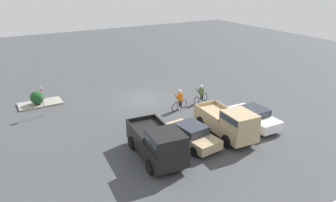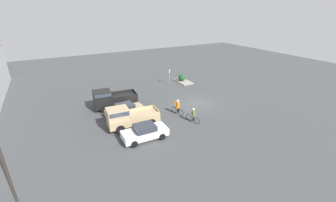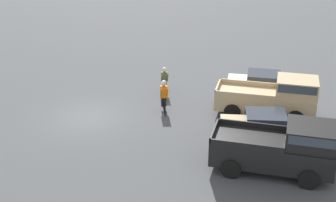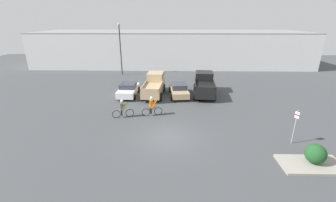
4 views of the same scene
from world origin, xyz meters
The scene contains 10 objects.
ground_plane centered at (0.00, 0.00, 0.00)m, with size 80.00×80.00×0.00m, color #424447.
sedan_0 centered at (-4.63, 9.26, 0.72)m, with size 2.08×4.29×1.43m.
pickup_truck_0 centered at (-1.80, 9.82, 1.17)m, with size 2.42×5.35×2.26m.
sedan_1 centered at (0.97, 9.29, 0.71)m, with size 2.26×4.41×1.41m.
pickup_truck_1 centered at (3.80, 9.95, 1.20)m, with size 2.64×5.26×2.33m.
cyclist_0 centered at (-1.54, 3.84, 0.92)m, with size 1.78×0.60×1.80m.
cyclist_1 centered at (-4.03, 3.41, 0.83)m, with size 1.82×0.62×1.66m.
fire_lane_sign centered at (8.50, -0.66, 1.47)m, with size 0.16×0.28×2.44m.
curb_island centered at (8.40, -3.20, 0.07)m, with size 3.59×1.88×0.15m, color gray.
shrub centered at (8.60, -3.06, 0.73)m, with size 1.16×1.16×1.16m.
Camera 2 is at (-21.61, 16.09, 11.45)m, focal length 24.00 mm.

